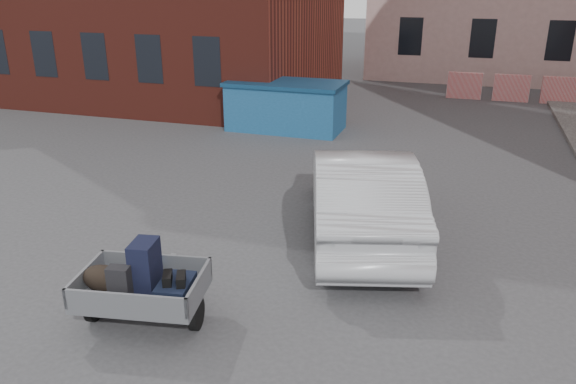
% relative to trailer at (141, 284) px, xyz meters
% --- Properties ---
extents(ground, '(120.00, 120.00, 0.00)m').
position_rel_trailer_xyz_m(ground, '(1.18, 2.17, -0.61)').
color(ground, '#38383A').
rests_on(ground, ground).
extents(barriers, '(4.70, 0.18, 1.00)m').
position_rel_trailer_xyz_m(barriers, '(5.38, 17.17, -0.11)').
color(barriers, red).
rests_on(barriers, ground).
extents(trailer, '(1.76, 1.92, 1.20)m').
position_rel_trailer_xyz_m(trailer, '(0.00, 0.00, 0.00)').
color(trailer, black).
rests_on(trailer, ground).
extents(dumpster, '(3.54, 1.86, 1.47)m').
position_rel_trailer_xyz_m(dumpster, '(-1.42, 10.53, 0.13)').
color(dumpster, '#1D568B').
rests_on(dumpster, ground).
extents(silver_car, '(2.95, 5.11, 1.59)m').
position_rel_trailer_xyz_m(silver_car, '(2.22, 3.69, 0.19)').
color(silver_car, '#B1B3B9').
rests_on(silver_car, ground).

